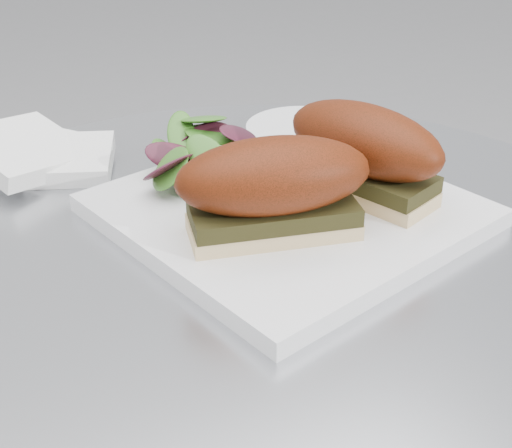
% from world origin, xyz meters
% --- Properties ---
extents(plate, '(0.33, 0.33, 0.02)m').
position_xyz_m(plate, '(0.05, 0.05, 0.74)').
color(plate, white).
rests_on(plate, table).
extents(sandwich_left, '(0.16, 0.10, 0.08)m').
position_xyz_m(sandwich_left, '(0.01, 0.00, 0.79)').
color(sandwich_left, beige).
rests_on(sandwich_left, plate).
extents(sandwich_right, '(0.12, 0.16, 0.08)m').
position_xyz_m(sandwich_right, '(0.11, 0.03, 0.79)').
color(sandwich_right, beige).
rests_on(sandwich_right, plate).
extents(salad, '(0.12, 0.12, 0.05)m').
position_xyz_m(salad, '(-0.01, 0.13, 0.77)').
color(salad, '#377C28').
rests_on(salad, plate).
extents(napkin, '(0.15, 0.15, 0.02)m').
position_xyz_m(napkin, '(-0.12, 0.23, 0.74)').
color(napkin, white).
rests_on(napkin, table).
extents(saucer, '(0.13, 0.13, 0.01)m').
position_xyz_m(saucer, '(0.15, 0.20, 0.74)').
color(saucer, white).
rests_on(saucer, table).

